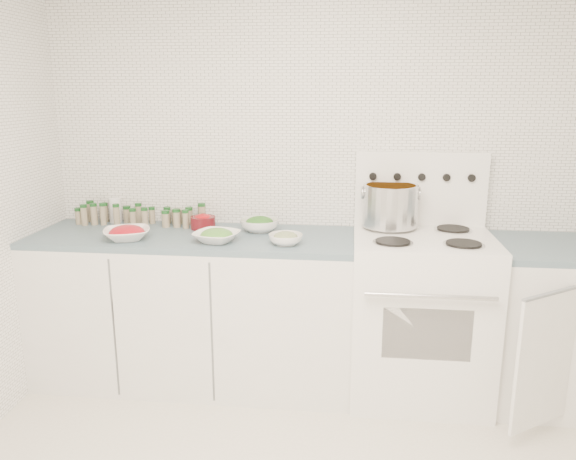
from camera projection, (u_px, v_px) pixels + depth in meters
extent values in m
cube|color=white|center=(339.00, 169.00, 3.36)|extent=(3.50, 0.02, 2.50)
cube|color=white|center=(196.00, 311.00, 3.34)|extent=(1.85, 0.62, 0.86)
cube|color=#425564|center=(193.00, 238.00, 3.23)|extent=(1.85, 0.62, 0.03)
cube|color=white|center=(419.00, 317.00, 3.18)|extent=(0.76, 0.65, 0.92)
cube|color=black|center=(427.00, 334.00, 2.86)|extent=(0.45, 0.01, 0.28)
cylinder|color=silver|center=(431.00, 296.00, 2.77)|extent=(0.65, 0.02, 0.02)
cube|color=white|center=(424.00, 238.00, 3.06)|extent=(0.76, 0.65, 0.01)
cube|color=white|center=(420.00, 188.00, 3.29)|extent=(0.76, 0.06, 0.43)
cylinder|color=silver|center=(393.00, 242.00, 2.93)|extent=(0.21, 0.21, 0.01)
cylinder|color=black|center=(393.00, 241.00, 2.92)|extent=(0.18, 0.18, 0.01)
cylinder|color=silver|center=(464.00, 245.00, 2.89)|extent=(0.21, 0.21, 0.01)
cylinder|color=black|center=(464.00, 243.00, 2.88)|extent=(0.18, 0.18, 0.01)
cylinder|color=silver|center=(389.00, 228.00, 3.23)|extent=(0.21, 0.21, 0.01)
cylinder|color=black|center=(389.00, 227.00, 3.23)|extent=(0.18, 0.18, 0.01)
cylinder|color=silver|center=(453.00, 230.00, 3.19)|extent=(0.21, 0.21, 0.01)
cylinder|color=black|center=(453.00, 229.00, 3.19)|extent=(0.18, 0.18, 0.01)
cylinder|color=black|center=(373.00, 176.00, 3.27)|extent=(0.04, 0.02, 0.04)
cylinder|color=black|center=(397.00, 177.00, 3.26)|extent=(0.04, 0.02, 0.04)
cylinder|color=black|center=(422.00, 177.00, 3.24)|extent=(0.04, 0.02, 0.04)
cylinder|color=black|center=(446.00, 177.00, 3.23)|extent=(0.04, 0.02, 0.04)
cylinder|color=black|center=(472.00, 178.00, 3.21)|extent=(0.04, 0.02, 0.04)
cube|color=white|center=(570.00, 327.00, 3.11)|extent=(0.89, 0.62, 0.86)
cube|color=white|center=(544.00, 361.00, 2.73)|extent=(0.34, 0.25, 0.70)
cylinder|color=silver|center=(390.00, 205.00, 3.21)|extent=(0.31, 0.31, 0.24)
cylinder|color=orange|center=(391.00, 187.00, 3.19)|extent=(0.28, 0.28, 0.03)
torus|color=silver|center=(362.00, 193.00, 3.21)|extent=(0.01, 0.08, 0.08)
torus|color=silver|center=(419.00, 194.00, 3.18)|extent=(0.01, 0.08, 0.08)
imported|color=white|center=(127.00, 234.00, 3.11)|extent=(0.33, 0.33, 0.06)
ellipsoid|color=#B30F19|center=(127.00, 232.00, 3.11)|extent=(0.18, 0.18, 0.08)
imported|color=white|center=(217.00, 237.00, 3.06)|extent=(0.30, 0.30, 0.06)
ellipsoid|color=#397D29|center=(217.00, 235.00, 3.06)|extent=(0.17, 0.17, 0.08)
imported|color=white|center=(260.00, 225.00, 3.30)|extent=(0.30, 0.30, 0.07)
ellipsoid|color=#2C5D1A|center=(260.00, 222.00, 3.30)|extent=(0.16, 0.16, 0.07)
imported|color=white|center=(286.00, 239.00, 3.02)|extent=(0.22, 0.22, 0.06)
ellipsoid|color=#364F1F|center=(286.00, 237.00, 3.01)|extent=(0.13, 0.13, 0.06)
cylinder|color=#560E14|center=(203.00, 223.00, 3.36)|extent=(0.15, 0.15, 0.07)
ellipsoid|color=#B20C11|center=(203.00, 218.00, 3.35)|extent=(0.11, 0.11, 0.05)
cylinder|color=white|center=(115.00, 210.00, 3.52)|extent=(0.10, 0.10, 0.15)
cylinder|color=#B5B099|center=(177.00, 216.00, 3.48)|extent=(0.09, 0.09, 0.09)
cylinder|color=gray|center=(91.00, 213.00, 3.54)|extent=(0.04, 0.04, 0.12)
cylinder|color=#15491A|center=(90.00, 202.00, 3.52)|extent=(0.05, 0.05, 0.02)
cylinder|color=gray|center=(105.00, 214.00, 3.53)|extent=(0.04, 0.04, 0.10)
cylinder|color=#15491A|center=(104.00, 204.00, 3.51)|extent=(0.04, 0.04, 0.02)
cylinder|color=gray|center=(127.00, 216.00, 3.51)|extent=(0.04, 0.04, 0.09)
cylinder|color=#15491A|center=(127.00, 207.00, 3.50)|extent=(0.05, 0.05, 0.02)
cylinder|color=gray|center=(139.00, 214.00, 3.51)|extent=(0.04, 0.04, 0.11)
cylinder|color=#15491A|center=(138.00, 205.00, 3.49)|extent=(0.04, 0.04, 0.02)
cylinder|color=gray|center=(152.00, 217.00, 3.49)|extent=(0.04, 0.04, 0.09)
cylinder|color=#15491A|center=(152.00, 208.00, 3.47)|extent=(0.04, 0.04, 0.02)
cylinder|color=gray|center=(167.00, 217.00, 3.49)|extent=(0.04, 0.04, 0.09)
cylinder|color=#15491A|center=(167.00, 208.00, 3.48)|extent=(0.04, 0.04, 0.02)
cylinder|color=gray|center=(189.00, 217.00, 3.47)|extent=(0.04, 0.04, 0.09)
cylinder|color=#15491A|center=(189.00, 209.00, 3.46)|extent=(0.05, 0.05, 0.02)
cylinder|color=gray|center=(202.00, 215.00, 3.46)|extent=(0.04, 0.04, 0.11)
cylinder|color=#15491A|center=(202.00, 205.00, 3.45)|extent=(0.05, 0.05, 0.02)
cylinder|color=gray|center=(84.00, 216.00, 3.44)|extent=(0.04, 0.04, 0.11)
cylinder|color=#15491A|center=(83.00, 206.00, 3.42)|extent=(0.04, 0.04, 0.02)
cylinder|color=gray|center=(103.00, 215.00, 3.45)|extent=(0.04, 0.04, 0.12)
cylinder|color=#15491A|center=(102.00, 205.00, 3.43)|extent=(0.04, 0.04, 0.02)
cylinder|color=gray|center=(117.00, 216.00, 3.42)|extent=(0.04, 0.04, 0.12)
cylinder|color=#15491A|center=(116.00, 205.00, 3.40)|extent=(0.04, 0.04, 0.02)
cylinder|color=gray|center=(133.00, 219.00, 3.43)|extent=(0.04, 0.04, 0.09)
cylinder|color=#15491A|center=(132.00, 210.00, 3.42)|extent=(0.04, 0.04, 0.02)
cylinder|color=gray|center=(145.00, 219.00, 3.39)|extent=(0.04, 0.04, 0.10)
cylinder|color=#15491A|center=(144.00, 209.00, 3.38)|extent=(0.04, 0.04, 0.02)
cylinder|color=gray|center=(166.00, 220.00, 3.40)|extent=(0.05, 0.05, 0.09)
cylinder|color=#15491A|center=(165.00, 212.00, 3.38)|extent=(0.05, 0.05, 0.02)
cylinder|color=gray|center=(177.00, 220.00, 3.39)|extent=(0.05, 0.05, 0.09)
cylinder|color=#15491A|center=(176.00, 211.00, 3.38)|extent=(0.05, 0.05, 0.02)
cylinder|color=gray|center=(186.00, 221.00, 3.36)|extent=(0.04, 0.04, 0.10)
cylinder|color=#15491A|center=(185.00, 211.00, 3.35)|extent=(0.04, 0.04, 0.02)
cylinder|color=gray|center=(94.00, 215.00, 3.45)|extent=(0.04, 0.04, 0.12)
cylinder|color=#15491A|center=(93.00, 205.00, 3.44)|extent=(0.04, 0.04, 0.02)
cylinder|color=gray|center=(79.00, 217.00, 3.47)|extent=(0.04, 0.04, 0.09)
cylinder|color=#15491A|center=(78.00, 209.00, 3.46)|extent=(0.05, 0.05, 0.02)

